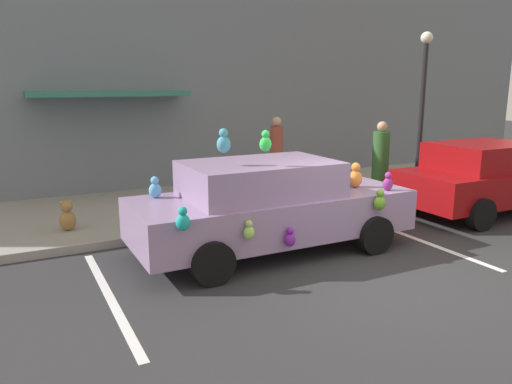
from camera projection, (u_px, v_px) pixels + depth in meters
ground_plane at (381, 274)px, 7.36m from camera, size 60.00×60.00×0.00m
sidewalk at (239, 200)px, 11.69m from camera, size 24.00×4.00×0.15m
storefront_building at (202, 67)px, 12.88m from camera, size 24.00×1.25×6.40m
parking_stripe_front at (417, 239)px, 8.99m from camera, size 0.12×3.60×0.01m
parking_stripe_rear at (110, 297)px, 6.55m from camera, size 0.12×3.60×0.01m
plush_covered_car at (269, 205)px, 8.19m from camera, size 4.68×2.08×2.12m
parked_sedan_behind at (486, 177)px, 10.68m from camera, size 4.03×2.01×1.54m
teddy_bear_on_sidewalk at (67, 217)px, 8.96m from camera, size 0.30×0.25×0.57m
street_lamp_post at (423, 96)px, 11.71m from camera, size 0.28×0.28×3.81m
pedestrian_near_shopfront at (380, 162)px, 11.72m from camera, size 0.39×0.39×1.76m
pedestrian_walking_past at (276, 158)px, 11.80m from camera, size 0.31×0.31×1.86m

